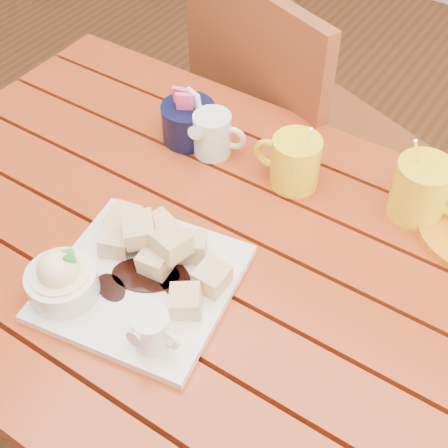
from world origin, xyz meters
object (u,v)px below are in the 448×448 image
Objects in this scene: coffee_mug_left at (294,161)px; coffee_mug_right at (422,189)px; chair_far at (286,134)px; table at (203,287)px; dessert_plate at (124,276)px.

coffee_mug_left is 0.22m from coffee_mug_right.
chair_far reaches higher than coffee_mug_left.
table is 0.40m from coffee_mug_right.
dessert_plate is (-0.05, -0.13, 0.14)m from table.
table is 1.26× the size of chair_far.
coffee_mug_right is at bearing 163.18° from chair_far.
table is 7.62× the size of coffee_mug_right.
table is at bearing 70.34° from dessert_plate.
dessert_plate reaches higher than table.
table is 0.20m from dessert_plate.
chair_far is (-0.11, 0.71, -0.25)m from dessert_plate.
coffee_mug_right reaches higher than table.
chair_far is at bearing 104.87° from table.
dessert_plate is 1.95× the size of coffee_mug_right.
coffee_mug_left is 0.91× the size of coffee_mug_right.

